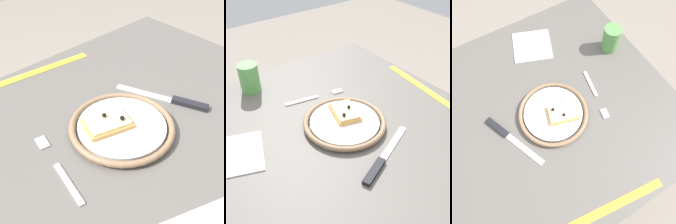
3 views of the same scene
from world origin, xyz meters
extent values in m
cube|color=#5B5651|center=(0.00, 0.00, 0.75)|extent=(0.94, 0.84, 0.04)
cylinder|color=#4C4742|center=(0.41, 0.36, 0.37)|extent=(0.05, 0.05, 0.74)
cylinder|color=white|center=(-0.05, 0.04, 0.78)|extent=(0.20, 0.20, 0.02)
torus|color=#8C6B4C|center=(-0.05, 0.04, 0.78)|extent=(0.24, 0.24, 0.01)
cube|color=tan|center=(-0.07, 0.06, 0.79)|extent=(0.12, 0.10, 0.01)
cube|color=beige|center=(-0.07, 0.06, 0.80)|extent=(0.11, 0.08, 0.01)
sphere|color=black|center=(-0.07, 0.07, 0.81)|extent=(0.01, 0.01, 0.01)
sphere|color=black|center=(-0.05, 0.03, 0.81)|extent=(0.01, 0.01, 0.01)
cube|color=silver|center=(0.09, 0.09, 0.77)|extent=(0.07, 0.15, 0.00)
cube|color=black|center=(0.14, -0.02, 0.78)|extent=(0.05, 0.09, 0.01)
cube|color=silver|center=(-0.22, 0.00, 0.77)|extent=(0.03, 0.11, 0.00)
cube|color=silver|center=(-0.20, 0.12, 0.77)|extent=(0.03, 0.04, 0.00)
cube|color=yellow|center=(-0.05, 0.37, 0.77)|extent=(0.32, 0.06, 0.00)
camera|label=1|loc=(-0.40, -0.31, 1.25)|focal=48.94mm
camera|label=2|loc=(0.46, -0.37, 1.31)|focal=46.77mm
camera|label=3|loc=(0.07, 0.30, 1.43)|focal=33.64mm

